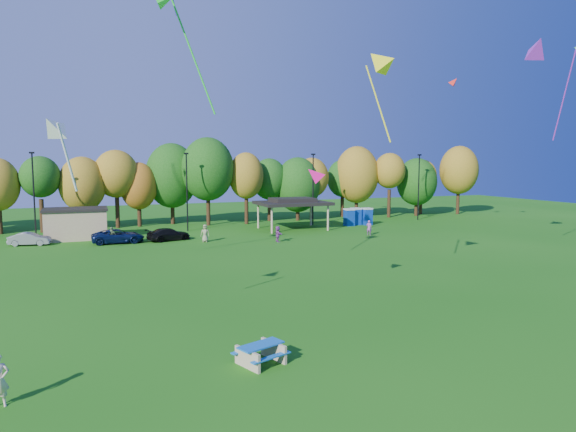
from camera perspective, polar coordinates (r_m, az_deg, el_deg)
name	(u,v)px	position (r m, az deg, el deg)	size (l,w,h in m)	color
ground	(308,349)	(22.89, 2.24, -14.60)	(160.00, 160.00, 0.00)	#19600F
tree_line	(154,179)	(65.62, -14.64, 3.98)	(93.57, 10.55, 11.15)	black
lamp_posts	(187,189)	(60.65, -11.17, 2.95)	(64.50, 0.25, 9.09)	black
utility_building	(76,223)	(58.02, -22.50, -0.77)	(6.30, 4.30, 3.25)	tan
pavilion	(293,202)	(61.16, 0.51, 1.51)	(8.20, 6.20, 3.77)	tan
porta_potties	(357,217)	(65.97, 7.72, -0.06)	(3.75, 1.74, 2.18)	#0C359E
picnic_table	(261,352)	(21.27, -3.04, -14.90)	(2.29, 2.11, 0.81)	tan
car_b	(30,239)	(55.59, -26.76, -2.29)	(1.32, 3.79, 1.25)	gray
car_c	(118,236)	(53.71, -18.37, -2.14)	(2.32, 5.04, 1.40)	#0B1842
car_d	(169,234)	(54.05, -13.12, -2.00)	(1.82, 4.47, 1.30)	black
far_person_0	(278,234)	(51.79, -1.14, -2.01)	(1.50, 0.48, 1.61)	#903F98
far_person_1	(112,236)	(53.14, -18.99, -2.07)	(1.01, 0.42, 1.73)	#627F4D
far_person_2	(205,233)	(52.40, -9.21, -1.90)	(0.87, 0.56, 1.78)	gray
far_person_4	(369,228)	(57.20, 8.99, -1.29)	(0.61, 0.40, 1.66)	#A550A9
kite_2	(537,48)	(47.45, 25.93, 16.43)	(2.60, 5.14, 8.65)	purple
kite_3	(454,82)	(61.31, 17.99, 14.01)	(1.61, 1.60, 1.28)	red
kite_5	(53,127)	(24.22, -24.63, 9.00)	(1.78, 2.14, 3.53)	white
kite_9	(378,62)	(31.21, 9.97, 16.52)	(2.54, 3.30, 5.63)	yellow
kite_14	(314,175)	(28.63, 2.85, 4.59)	(1.62, 1.46, 1.32)	#D50B6A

